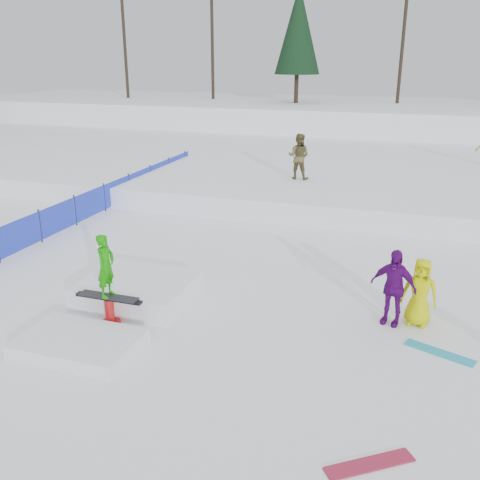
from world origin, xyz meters
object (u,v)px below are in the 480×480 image
(safety_fence, at_px, (104,197))
(spectator_yellow, at_px, (420,292))
(walker_olive, at_px, (299,156))
(spectator_purple, at_px, (393,287))
(jib_rail_feature, at_px, (123,301))

(safety_fence, relative_size, spectator_yellow, 10.24)
(safety_fence, xyz_separation_m, walker_olive, (6.58, 4.42, 1.19))
(spectator_purple, distance_m, jib_rail_feature, 6.15)
(spectator_yellow, relative_size, jib_rail_feature, 0.36)
(safety_fence, xyz_separation_m, spectator_purple, (11.00, -5.93, 0.33))
(spectator_purple, bearing_deg, walker_olive, 128.61)
(walker_olive, bearing_deg, safety_fence, 37.77)
(safety_fence, relative_size, spectator_purple, 9.10)
(spectator_purple, bearing_deg, safety_fence, 167.13)
(safety_fence, height_order, walker_olive, walker_olive)
(walker_olive, height_order, spectator_purple, walker_olive)
(walker_olive, bearing_deg, spectator_purple, 117.03)
(spectator_purple, distance_m, spectator_yellow, 0.60)
(walker_olive, relative_size, spectator_yellow, 1.20)
(walker_olive, relative_size, jib_rail_feature, 0.43)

